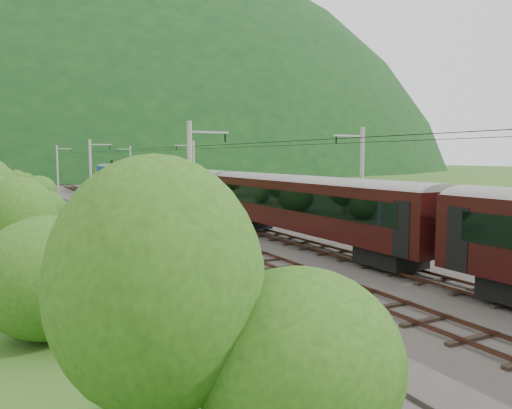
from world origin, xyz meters
name	(u,v)px	position (x,y,z in m)	size (l,w,h in m)	color
ground	(283,257)	(0.00, 0.00, 0.00)	(600.00, 600.00, 0.00)	#395A1C
railbed	(220,233)	(0.00, 10.00, 0.15)	(14.00, 220.00, 0.30)	#38332D
track_left	(192,232)	(-2.40, 10.00, 0.37)	(2.40, 220.00, 0.27)	#523023
track_right	(246,228)	(2.40, 10.00, 0.37)	(2.40, 220.00, 0.27)	#523023
catenary_left	(91,173)	(-6.12, 32.00, 4.50)	(2.54, 192.28, 8.00)	gray
catenary_right	(193,171)	(6.12, 32.00, 4.50)	(2.54, 192.28, 8.00)	gray
overhead_wires	(219,147)	(0.00, 10.00, 7.10)	(4.83, 198.00, 0.03)	black
mountain_main	(26,169)	(0.00, 260.00, 0.00)	(504.00, 360.00, 244.00)	black
train	(457,214)	(2.40, -11.14, 3.70)	(3.15, 151.02, 5.48)	black
hazard_post_near	(91,187)	(-0.34, 66.68, 0.98)	(0.14, 0.14, 1.36)	red
hazard_post_far	(108,189)	(0.73, 57.26, 1.02)	(0.15, 0.15, 1.45)	red
signal	(94,192)	(-3.64, 44.95, 1.44)	(0.21, 0.21, 1.94)	black
vegetation_left	(28,207)	(-13.85, 13.85, 2.56)	(11.18, 146.35, 6.62)	#274C14
vegetation_right	(330,211)	(11.43, 10.68, 1.32)	(6.08, 108.24, 3.23)	#274C14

